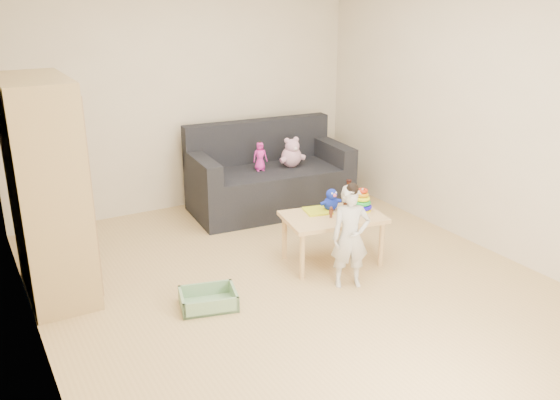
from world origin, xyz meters
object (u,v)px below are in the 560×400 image
play_table (332,239)px  toddler (350,238)px  wardrobe (47,191)px  sofa (270,189)px

play_table → toddler: (-0.13, -0.44, 0.20)m
wardrobe → play_table: wardrobe is taller
play_table → toddler: size_ratio=1.02×
sofa → toddler: toddler is taller
sofa → toddler: (-0.30, -1.93, 0.18)m
play_table → wardrobe: bearing=164.1°
sofa → toddler: size_ratio=2.03×
wardrobe → toddler: size_ratio=2.05×
sofa → toddler: bearing=-94.3°
play_table → toddler: bearing=-106.4°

